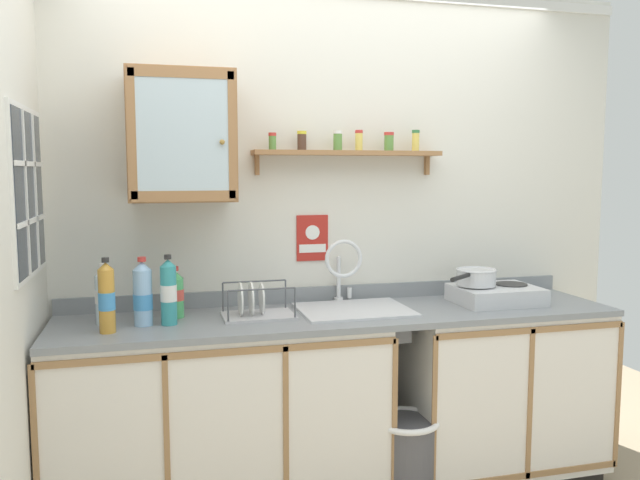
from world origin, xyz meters
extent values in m
cube|color=silver|center=(0.00, 0.61, 1.28)|extent=(3.35, 0.05, 2.57)
cube|color=silver|center=(-0.60, 0.29, 0.49)|extent=(1.51, 0.59, 0.81)
cube|color=#997047|center=(-0.60, -0.01, 0.85)|extent=(1.51, 0.01, 0.03)
cube|color=#997047|center=(-1.36, -0.01, 0.49)|extent=(0.02, 0.01, 0.75)
cube|color=#997047|center=(-0.85, -0.01, 0.49)|extent=(0.02, 0.01, 0.75)
cube|color=#997047|center=(-0.35, -0.01, 0.49)|extent=(0.02, 0.01, 0.75)
cube|color=#997047|center=(0.16, -0.01, 0.49)|extent=(0.02, 0.01, 0.75)
cube|color=black|center=(0.85, 0.32, 0.04)|extent=(0.98, 0.53, 0.08)
cube|color=silver|center=(0.85, 0.29, 0.49)|extent=(1.00, 0.59, 0.81)
cube|color=#997047|center=(0.85, -0.01, 0.85)|extent=(1.00, 0.01, 0.03)
cube|color=#997047|center=(0.85, -0.01, 0.13)|extent=(1.00, 0.01, 0.03)
cube|color=#997047|center=(0.35, -0.01, 0.49)|extent=(0.02, 0.01, 0.75)
cube|color=#997047|center=(0.85, -0.01, 0.49)|extent=(0.02, 0.01, 0.75)
cube|color=#997047|center=(1.36, -0.01, 0.49)|extent=(0.02, 0.01, 0.75)
cube|color=gray|center=(0.00, 0.29, 0.91)|extent=(2.71, 0.62, 0.03)
cube|color=gray|center=(0.00, 0.57, 0.96)|extent=(2.71, 0.02, 0.08)
cube|color=silver|center=(0.06, 0.31, 0.93)|extent=(0.54, 0.43, 0.01)
cube|color=slate|center=(0.06, 0.31, 0.80)|extent=(0.46, 0.35, 0.01)
cube|color=slate|center=(0.06, 0.48, 0.86)|extent=(0.46, 0.01, 0.13)
cube|color=slate|center=(0.06, 0.13, 0.86)|extent=(0.46, 0.01, 0.13)
cylinder|color=#4C4C51|center=(0.06, 0.31, 0.80)|extent=(0.04, 0.04, 0.01)
cylinder|color=silver|center=(0.05, 0.54, 0.94)|extent=(0.05, 0.05, 0.02)
cylinder|color=silver|center=(0.05, 0.54, 1.06)|extent=(0.02, 0.02, 0.22)
torus|color=silver|center=(0.05, 0.45, 1.16)|extent=(0.20, 0.02, 0.20)
cylinder|color=silver|center=(0.11, 0.54, 0.97)|extent=(0.02, 0.02, 0.05)
cube|color=silver|center=(0.83, 0.30, 0.97)|extent=(0.42, 0.33, 0.09)
cylinder|color=#2D2D2D|center=(0.73, 0.32, 1.01)|extent=(0.17, 0.17, 0.01)
cylinder|color=#2D2D2D|center=(0.94, 0.32, 1.01)|extent=(0.17, 0.17, 0.01)
cylinder|color=black|center=(0.73, 0.15, 0.97)|extent=(0.03, 0.02, 0.03)
cylinder|color=black|center=(0.94, 0.15, 0.97)|extent=(0.03, 0.02, 0.03)
cylinder|color=silver|center=(0.73, 0.32, 1.06)|extent=(0.20, 0.20, 0.08)
torus|color=silver|center=(0.73, 0.32, 1.10)|extent=(0.21, 0.21, 0.01)
cylinder|color=black|center=(0.58, 0.20, 1.09)|extent=(0.16, 0.14, 0.02)
cylinder|color=teal|center=(-0.82, 0.25, 1.06)|extent=(0.07, 0.07, 0.26)
cone|color=teal|center=(-0.82, 0.25, 1.20)|extent=(0.07, 0.07, 0.03)
cylinder|color=#262626|center=(-0.82, 0.25, 1.23)|extent=(0.03, 0.03, 0.02)
cylinder|color=white|center=(-0.82, 0.25, 1.07)|extent=(0.07, 0.07, 0.07)
cylinder|color=silver|center=(-1.10, 0.34, 1.03)|extent=(0.08, 0.08, 0.22)
cone|color=silver|center=(-1.10, 0.34, 1.16)|extent=(0.08, 0.08, 0.04)
cylinder|color=white|center=(-1.10, 0.34, 1.19)|extent=(0.04, 0.04, 0.02)
cylinder|color=white|center=(-1.10, 0.34, 1.05)|extent=(0.08, 0.08, 0.06)
cylinder|color=#8CB7E0|center=(-0.93, 0.26, 1.05)|extent=(0.08, 0.08, 0.25)
cone|color=#8CB7E0|center=(-0.93, 0.26, 1.19)|extent=(0.08, 0.08, 0.04)
cylinder|color=red|center=(-0.93, 0.26, 1.22)|extent=(0.04, 0.04, 0.02)
cylinder|color=#3F8CCC|center=(-0.93, 0.26, 1.03)|extent=(0.08, 0.08, 0.07)
cylinder|color=gold|center=(-1.08, 0.17, 1.06)|extent=(0.07, 0.07, 0.27)
cone|color=gold|center=(-1.08, 0.17, 1.21)|extent=(0.07, 0.07, 0.03)
cylinder|color=#262626|center=(-1.08, 0.17, 1.24)|extent=(0.03, 0.03, 0.02)
cylinder|color=#3F8CCC|center=(-1.08, 0.17, 1.06)|extent=(0.07, 0.07, 0.08)
cylinder|color=#4CB266|center=(-0.79, 0.39, 1.02)|extent=(0.08, 0.08, 0.19)
cone|color=#4CB266|center=(-0.79, 0.39, 1.13)|extent=(0.07, 0.07, 0.03)
cylinder|color=red|center=(-0.79, 0.39, 1.16)|extent=(0.03, 0.03, 0.02)
cylinder|color=#D84C3F|center=(-0.79, 0.39, 1.03)|extent=(0.08, 0.08, 0.05)
cube|color=#B2B2B7|center=(-0.41, 0.30, 0.93)|extent=(0.33, 0.23, 0.01)
cylinder|color=#4C4F54|center=(-0.57, 0.19, 1.01)|extent=(0.01, 0.01, 0.14)
cylinder|color=#4C4F54|center=(-0.26, 0.19, 1.01)|extent=(0.01, 0.01, 0.14)
cylinder|color=#4C4F54|center=(-0.57, 0.41, 1.01)|extent=(0.01, 0.01, 0.14)
cylinder|color=#4C4F54|center=(-0.26, 0.41, 1.01)|extent=(0.01, 0.01, 0.14)
cylinder|color=#4C4F54|center=(-0.41, 0.19, 1.08)|extent=(0.31, 0.01, 0.01)
cylinder|color=#4C4F54|center=(-0.41, 0.41, 1.08)|extent=(0.31, 0.01, 0.01)
cylinder|color=white|center=(-0.50, 0.30, 1.01)|extent=(0.01, 0.16, 0.16)
cylinder|color=white|center=(-0.45, 0.30, 1.01)|extent=(0.01, 0.16, 0.16)
cylinder|color=white|center=(-0.40, 0.30, 1.01)|extent=(0.01, 0.15, 0.15)
cube|color=#996B42|center=(-0.74, 0.43, 1.77)|extent=(0.48, 0.31, 0.60)
cube|color=silver|center=(-0.74, 0.26, 1.77)|extent=(0.40, 0.01, 0.49)
cube|color=#996B42|center=(-0.96, 0.26, 1.77)|extent=(0.04, 0.01, 0.56)
cube|color=#996B42|center=(-0.53, 0.26, 1.77)|extent=(0.04, 0.01, 0.56)
cube|color=#996B42|center=(-0.74, 0.26, 2.03)|extent=(0.45, 0.01, 0.05)
cube|color=#996B42|center=(-0.74, 0.26, 1.50)|extent=(0.45, 0.01, 0.05)
sphere|color=olive|center=(-0.57, 0.25, 1.74)|extent=(0.02, 0.02, 0.02)
cube|color=#996B42|center=(0.09, 0.51, 1.70)|extent=(0.98, 0.14, 0.02)
cube|color=#996B42|center=(-0.37, 0.57, 1.64)|extent=(0.02, 0.03, 0.10)
cube|color=#996B42|center=(0.55, 0.57, 1.64)|extent=(0.02, 0.03, 0.10)
cylinder|color=#598C3F|center=(-0.30, 0.51, 1.75)|extent=(0.04, 0.04, 0.07)
cylinder|color=red|center=(-0.30, 0.51, 1.79)|extent=(0.04, 0.04, 0.02)
cylinder|color=#4C3326|center=(-0.15, 0.52, 1.75)|extent=(0.04, 0.04, 0.08)
cylinder|color=yellow|center=(-0.15, 0.52, 1.80)|extent=(0.05, 0.05, 0.02)
cylinder|color=#598C3F|center=(0.03, 0.50, 1.75)|extent=(0.04, 0.04, 0.08)
cylinder|color=white|center=(0.03, 0.50, 1.80)|extent=(0.05, 0.05, 0.02)
cylinder|color=#E0C659|center=(0.15, 0.51, 1.76)|extent=(0.04, 0.04, 0.09)
cylinder|color=red|center=(0.15, 0.51, 1.81)|extent=(0.04, 0.04, 0.02)
cylinder|color=#598C3F|center=(0.31, 0.50, 1.75)|extent=(0.05, 0.05, 0.08)
cylinder|color=red|center=(0.31, 0.50, 1.80)|extent=(0.05, 0.05, 0.02)
cylinder|color=#E0C659|center=(0.46, 0.50, 1.76)|extent=(0.04, 0.04, 0.09)
cylinder|color=#33723F|center=(0.46, 0.50, 1.81)|extent=(0.04, 0.04, 0.02)
cube|color=#B2261E|center=(-0.08, 0.58, 1.26)|extent=(0.17, 0.01, 0.24)
cube|color=white|center=(-0.08, 0.57, 1.21)|extent=(0.14, 0.00, 0.04)
cylinder|color=white|center=(-0.08, 0.57, 1.29)|extent=(0.08, 0.00, 0.08)
cube|color=#262D38|center=(-1.36, 0.17, 1.52)|extent=(0.01, 0.58, 0.64)
cube|color=white|center=(-1.37, 0.17, 1.52)|extent=(0.02, 0.62, 0.69)
cube|color=white|center=(-1.36, 0.07, 1.52)|extent=(0.01, 0.02, 0.64)
cube|color=white|center=(-1.36, 0.27, 1.52)|extent=(0.01, 0.02, 0.64)
cube|color=white|center=(-1.36, 0.17, 1.41)|extent=(0.01, 0.58, 0.02)
cube|color=white|center=(-1.36, 0.17, 1.64)|extent=(0.01, 0.58, 0.02)
cylinder|color=#4C4C51|center=(0.25, 0.08, 0.22)|extent=(0.29, 0.29, 0.43)
torus|color=white|center=(0.25, 0.08, 0.43)|extent=(0.32, 0.32, 0.03)
camera|label=1|loc=(-0.88, -2.62, 1.61)|focal=35.71mm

